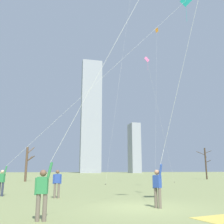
# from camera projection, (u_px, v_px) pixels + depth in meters

# --- Properties ---
(ground_plane) EXTENTS (400.00, 400.00, 0.00)m
(ground_plane) POSITION_uv_depth(u_px,v_px,m) (144.00, 208.00, 11.28)
(ground_plane) COLOR #848E56
(kite_flyer_midfield_center_purple) EXTENTS (3.12, 5.74, 18.34)m
(kite_flyer_midfield_center_purple) POSITION_uv_depth(u_px,v_px,m) (171.00, 128.00, 11.26)
(kite_flyer_midfield_center_purple) COLOR #726656
(kite_flyer_midfield_center_purple) RESTS_ON ground
(kite_flyer_foreground_right_teal) EXTENTS (14.12, 1.42, 16.02)m
(kite_flyer_foreground_right_teal) POSITION_uv_depth(u_px,v_px,m) (37.00, 146.00, 17.14)
(kite_flyer_foreground_right_teal) COLOR #33384C
(kite_flyer_foreground_right_teal) RESTS_ON ground
(kite_flyer_midfield_left_white) EXTENTS (6.34, 1.49, 13.44)m
(kite_flyer_midfield_left_white) POSITION_uv_depth(u_px,v_px,m) (70.00, 138.00, 8.84)
(kite_flyer_midfield_left_white) COLOR #726656
(kite_flyer_midfield_left_white) RESTS_ON ground
(bystander_far_off_by_trees) EXTENTS (0.51, 0.22, 1.62)m
(bystander_far_off_by_trees) POSITION_uv_depth(u_px,v_px,m) (57.00, 182.00, 15.20)
(bystander_far_off_by_trees) COLOR #726656
(bystander_far_off_by_trees) RESTS_ON ground
(distant_kite_drifting_right_orange) EXTENTS (4.43, 6.26, 28.79)m
(distant_kite_drifting_right_orange) POSITION_uv_depth(u_px,v_px,m) (157.00, 40.00, 49.05)
(distant_kite_drifting_right_orange) COLOR orange
(distant_kite_drifting_right_orange) RESTS_ON ground
(distant_kite_high_overhead_pink) EXTENTS (4.89, 2.93, 16.34)m
(distant_kite_high_overhead_pink) POSITION_uv_depth(u_px,v_px,m) (150.00, 74.00, 34.00)
(distant_kite_high_overhead_pink) COLOR pink
(distant_kite_high_overhead_pink) RESTS_ON ground
(bare_tree_center) EXTENTS (2.44, 1.80, 5.52)m
(bare_tree_center) POSITION_uv_depth(u_px,v_px,m) (206.00, 162.00, 46.17)
(bare_tree_center) COLOR #423326
(bare_tree_center) RESTS_ON ground
(bare_tree_right_of_center) EXTENTS (1.34, 1.62, 5.01)m
(bare_tree_right_of_center) POSITION_uv_depth(u_px,v_px,m) (27.00, 163.00, 37.48)
(bare_tree_right_of_center) COLOR brown
(bare_tree_right_of_center) RESTS_ON ground
(skyline_mid_tower_left) EXTENTS (5.32, 9.11, 28.21)m
(skyline_mid_tower_left) POSITION_uv_depth(u_px,v_px,m) (134.00, 148.00, 148.60)
(skyline_mid_tower_left) COLOR #9EA3AD
(skyline_mid_tower_left) RESTS_ON ground
(skyline_mid_tower_right) EXTENTS (11.64, 5.23, 65.86)m
(skyline_mid_tower_right) POSITION_uv_depth(u_px,v_px,m) (91.00, 115.00, 148.97)
(skyline_mid_tower_right) COLOR #9EA3AD
(skyline_mid_tower_right) RESTS_ON ground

